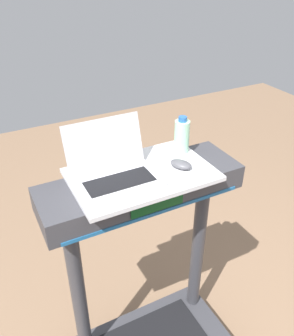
{
  "coord_description": "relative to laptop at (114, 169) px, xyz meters",
  "views": [
    {
      "loc": [
        -0.57,
        -0.45,
        1.99
      ],
      "look_at": [
        0.0,
        0.65,
        1.23
      ],
      "focal_mm": 38.2,
      "sensor_mm": 36.0,
      "label": 1
    }
  ],
  "objects": [
    {
      "name": "computer_mouse",
      "position": [
        0.29,
        -0.06,
        -0.03
      ],
      "size": [
        0.1,
        0.12,
        0.03
      ],
      "primitive_type": "ellipsoid",
      "rotation": [
        0.0,
        0.0,
        0.52
      ],
      "color": "#4C4C51",
      "rests_on": "desk_board"
    },
    {
      "name": "water_bottle",
      "position": [
        0.37,
        0.07,
        0.03
      ],
      "size": [
        0.07,
        0.07,
        0.17
      ],
      "color": "#9EDBB2",
      "rests_on": "desk_board"
    },
    {
      "name": "desk_board",
      "position": [
        0.12,
        -0.01,
        -0.06
      ],
      "size": [
        0.6,
        0.39,
        0.02
      ],
      "primitive_type": "cube",
      "color": "silver",
      "rests_on": "treadmill_base"
    },
    {
      "name": "laptop",
      "position": [
        0.0,
        0.0,
        0.0
      ],
      "size": [
        0.34,
        0.28,
        0.22
      ],
      "rotation": [
        0.0,
        0.0,
        -0.05
      ],
      "color": "#B7B7BC",
      "rests_on": "desk_board"
    }
  ]
}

